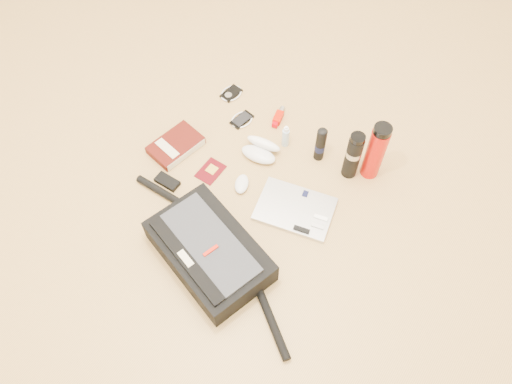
# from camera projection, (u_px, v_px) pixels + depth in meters

# --- Properties ---
(ground) EXTENTS (4.00, 4.00, 0.00)m
(ground) POSITION_uv_depth(u_px,v_px,m) (237.00, 209.00, 2.05)
(ground) COLOR tan
(ground) RESTS_ON ground
(messenger_bag) EXTENTS (0.93, 0.41, 0.13)m
(messenger_bag) POSITION_uv_depth(u_px,v_px,m) (209.00, 251.00, 1.88)
(messenger_bag) COLOR black
(messenger_bag) RESTS_ON ground
(laptop) EXTENTS (0.35, 0.28, 0.03)m
(laptop) POSITION_uv_depth(u_px,v_px,m) (295.00, 209.00, 2.04)
(laptop) COLOR #B8B9BB
(laptop) RESTS_ON ground
(book) EXTENTS (0.19, 0.25, 0.04)m
(book) POSITION_uv_depth(u_px,v_px,m) (176.00, 146.00, 2.20)
(book) COLOR #3F0C07
(book) RESTS_ON ground
(passport) EXTENTS (0.09, 0.12, 0.01)m
(passport) POSITION_uv_depth(u_px,v_px,m) (211.00, 171.00, 2.15)
(passport) COLOR #47040A
(passport) RESTS_ON ground
(mouse) EXTENTS (0.09, 0.11, 0.03)m
(mouse) POSITION_uv_depth(u_px,v_px,m) (242.00, 184.00, 2.09)
(mouse) COLOR silver
(mouse) RESTS_ON ground
(sunglasses_case) EXTENTS (0.18, 0.15, 0.09)m
(sunglasses_case) POSITION_uv_depth(u_px,v_px,m) (261.00, 149.00, 2.17)
(sunglasses_case) COLOR silver
(sunglasses_case) RESTS_ON ground
(ipod) EXTENTS (0.10, 0.11, 0.01)m
(ipod) POSITION_uv_depth(u_px,v_px,m) (231.00, 93.00, 2.38)
(ipod) COLOR black
(ipod) RESTS_ON ground
(phone) EXTENTS (0.10, 0.12, 0.01)m
(phone) POSITION_uv_depth(u_px,v_px,m) (242.00, 120.00, 2.29)
(phone) COLOR black
(phone) RESTS_ON ground
(inhaler) EXTENTS (0.05, 0.12, 0.03)m
(inhaler) POSITION_uv_depth(u_px,v_px,m) (279.00, 117.00, 2.29)
(inhaler) COLOR #B31101
(inhaler) RESTS_ON ground
(spray_bottle) EXTENTS (0.04, 0.04, 0.12)m
(spray_bottle) POSITION_uv_depth(u_px,v_px,m) (286.00, 137.00, 2.18)
(spray_bottle) COLOR #A1BFD4
(spray_bottle) RESTS_ON ground
(aerosol_can) EXTENTS (0.06, 0.06, 0.19)m
(aerosol_can) POSITION_uv_depth(u_px,v_px,m) (320.00, 144.00, 2.11)
(aerosol_can) COLOR black
(aerosol_can) RESTS_ON ground
(thermos_black) EXTENTS (0.08, 0.08, 0.25)m
(thermos_black) POSITION_uv_depth(u_px,v_px,m) (353.00, 155.00, 2.04)
(thermos_black) COLOR black
(thermos_black) RESTS_ON ground
(thermos_red) EXTENTS (0.08, 0.08, 0.30)m
(thermos_red) POSITION_uv_depth(u_px,v_px,m) (376.00, 151.00, 2.02)
(thermos_red) COLOR #B51109
(thermos_red) RESTS_ON ground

